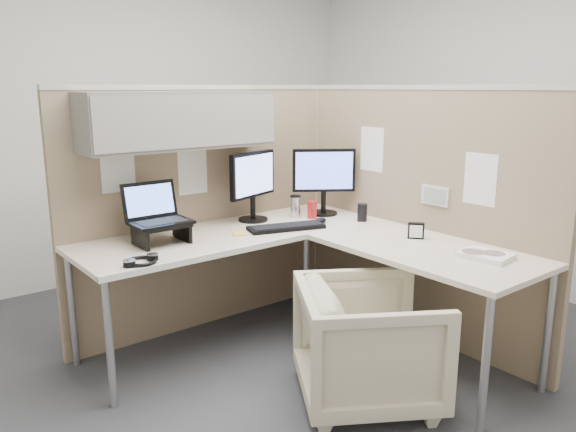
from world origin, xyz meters
TOP-DOWN VIEW (x-y plane):
  - ground at (0.00, 0.00)m, footprint 4.50×4.50m
  - partition_back at (-0.22, 0.83)m, footprint 2.00×0.36m
  - partition_right at (0.90, -0.07)m, footprint 0.07×2.03m
  - desk at (0.12, 0.13)m, footprint 2.00×1.98m
  - office_chair at (0.03, -0.52)m, footprint 0.91×0.92m
  - monitor_left at (0.15, 0.70)m, footprint 0.43×0.20m
  - monitor_right at (0.66, 0.54)m, footprint 0.38×0.28m
  - laptop_station at (-0.59, 0.58)m, footprint 0.33×0.28m
  - keyboard at (0.18, 0.37)m, footprint 0.51×0.30m
  - mouse at (0.46, 0.36)m, footprint 0.11×0.09m
  - travel_mug at (0.44, 0.60)m, footprint 0.07×0.07m
  - soda_can_green at (0.72, 0.22)m, footprint 0.07×0.07m
  - soda_can_silver at (0.51, 0.50)m, footprint 0.07×0.07m
  - sticky_note_c at (-0.43, 0.63)m, footprint 0.09×0.09m
  - sticky_note_d at (-0.13, 0.44)m, footprint 0.10×0.10m
  - headphones at (-0.84, 0.28)m, footprint 0.20×0.19m
  - paper_stack at (0.63, -0.78)m, footprint 0.23×0.28m
  - desk_clock at (0.65, -0.29)m, footprint 0.09×0.10m

SIDE VIEW (x-z plane):
  - ground at x=0.00m, z-range 0.00..0.00m
  - office_chair at x=0.03m, z-range 0.00..0.71m
  - desk at x=0.12m, z-range 0.32..1.05m
  - sticky_note_c at x=-0.43m, z-range 0.73..0.74m
  - sticky_note_d at x=-0.13m, z-range 0.73..0.74m
  - keyboard at x=0.18m, z-range 0.73..0.75m
  - headphones at x=-0.84m, z-range 0.73..0.76m
  - paper_stack at x=0.63m, z-range 0.73..0.76m
  - mouse at x=0.46m, z-range 0.73..0.77m
  - desk_clock at x=0.65m, z-range 0.73..0.83m
  - soda_can_green at x=0.72m, z-range 0.73..0.85m
  - soda_can_silver at x=0.51m, z-range 0.73..0.85m
  - travel_mug at x=0.44m, z-range 0.73..0.88m
  - partition_right at x=0.90m, z-range 0.00..1.63m
  - laptop_station at x=-0.59m, z-range 0.69..1.04m
  - monitor_left at x=0.15m, z-range 0.77..1.24m
  - monitor_right at x=0.66m, z-range 0.77..1.24m
  - partition_back at x=-0.22m, z-range 0.28..1.91m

